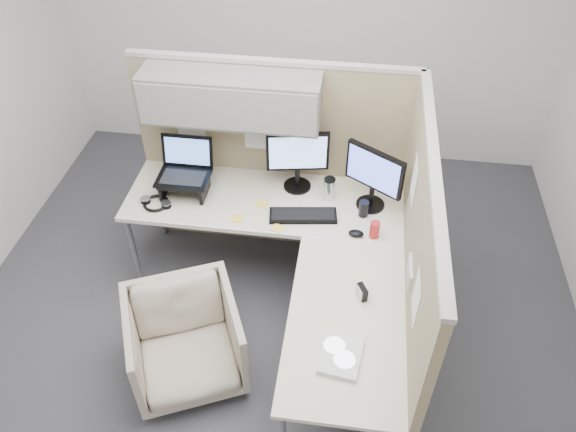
# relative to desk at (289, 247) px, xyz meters

# --- Properties ---
(ground) EXTENTS (4.50, 4.50, 0.00)m
(ground) POSITION_rel_desk_xyz_m (-0.12, -0.13, -0.69)
(ground) COLOR #3A393E
(ground) RESTS_ON ground
(partition_back) EXTENTS (2.00, 0.36, 1.63)m
(partition_back) POSITION_rel_desk_xyz_m (-0.34, 0.70, 0.41)
(partition_back) COLOR #9B8A66
(partition_back) RESTS_ON ground
(partition_right) EXTENTS (0.07, 2.03, 1.63)m
(partition_right) POSITION_rel_desk_xyz_m (0.78, -0.19, 0.13)
(partition_right) COLOR #9B8A66
(partition_right) RESTS_ON ground
(desk) EXTENTS (2.00, 1.98, 0.73)m
(desk) POSITION_rel_desk_xyz_m (0.00, 0.00, 0.00)
(desk) COLOR beige
(desk) RESTS_ON ground
(office_chair) EXTENTS (0.89, 0.87, 0.71)m
(office_chair) POSITION_rel_desk_xyz_m (-0.59, -0.58, -0.33)
(office_chair) COLOR #BDB196
(office_chair) RESTS_ON ground
(monitor_left) EXTENTS (0.44, 0.20, 0.47)m
(monitor_left) POSITION_rel_desk_xyz_m (-0.02, 0.58, 0.32)
(monitor_left) COLOR black
(monitor_left) RESTS_ON desk
(monitor_right) EXTENTS (0.39, 0.27, 0.47)m
(monitor_right) POSITION_rel_desk_xyz_m (0.52, 0.45, 0.32)
(monitor_right) COLOR black
(monitor_right) RESTS_ON desk
(laptop_station) EXTENTS (0.37, 0.32, 0.38)m
(laptop_station) POSITION_rel_desk_xyz_m (-0.81, 0.43, 0.19)
(laptop_station) COLOR black
(laptop_station) RESTS_ON desk
(keyboard) EXTENTS (0.48, 0.22, 0.02)m
(keyboard) POSITION_rel_desk_xyz_m (0.06, 0.26, 0.05)
(keyboard) COLOR black
(keyboard) RESTS_ON desk
(mouse) EXTENTS (0.11, 0.07, 0.04)m
(mouse) POSITION_rel_desk_xyz_m (0.43, 0.13, 0.06)
(mouse) COLOR black
(mouse) RESTS_ON desk
(travel_mug) EXTENTS (0.08, 0.08, 0.17)m
(travel_mug) POSITION_rel_desk_xyz_m (0.22, 0.49, 0.13)
(travel_mug) COLOR silver
(travel_mug) RESTS_ON desk
(soda_can_green) EXTENTS (0.07, 0.07, 0.12)m
(soda_can_green) POSITION_rel_desk_xyz_m (0.55, 0.14, 0.10)
(soda_can_green) COLOR #B21E1E
(soda_can_green) RESTS_ON desk
(soda_can_silver) EXTENTS (0.07, 0.07, 0.12)m
(soda_can_silver) POSITION_rel_desk_xyz_m (0.47, 0.34, 0.10)
(soda_can_silver) COLOR black
(soda_can_silver) RESTS_ON desk
(sticky_note_a) EXTENTS (0.08, 0.08, 0.01)m
(sticky_note_a) POSITION_rel_desk_xyz_m (-0.38, 0.18, 0.05)
(sticky_note_a) COLOR yellow
(sticky_note_a) RESTS_ON desk
(sticky_note_d) EXTENTS (0.09, 0.09, 0.01)m
(sticky_note_d) POSITION_rel_desk_xyz_m (-0.24, 0.35, 0.05)
(sticky_note_d) COLOR yellow
(sticky_note_d) RESTS_ON desk
(sticky_note_b) EXTENTS (0.10, 0.10, 0.01)m
(sticky_note_b) POSITION_rel_desk_xyz_m (-0.09, 0.12, 0.05)
(sticky_note_b) COLOR yellow
(sticky_note_b) RESTS_ON desk
(headphones) EXTENTS (0.23, 0.21, 0.03)m
(headphones) POSITION_rel_desk_xyz_m (-0.98, 0.25, 0.06)
(headphones) COLOR black
(headphones) RESTS_ON desk
(paper_stack) EXTENTS (0.25, 0.30, 0.03)m
(paper_stack) POSITION_rel_desk_xyz_m (0.40, -0.84, 0.06)
(paper_stack) COLOR white
(paper_stack) RESTS_ON desk
(desk_clock) EXTENTS (0.07, 0.09, 0.09)m
(desk_clock) POSITION_rel_desk_xyz_m (0.49, -0.40, 0.09)
(desk_clock) COLOR black
(desk_clock) RESTS_ON desk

